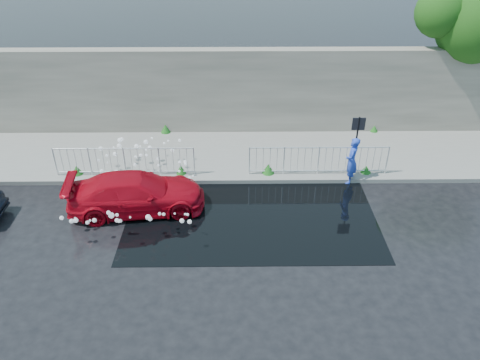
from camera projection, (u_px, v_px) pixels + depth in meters
name	position (u px, v px, depth m)	size (l,w,h in m)	color
ground	(236.00, 234.00, 14.38)	(90.00, 90.00, 0.00)	black
pavement	(235.00, 154.00, 18.61)	(30.00, 4.00, 0.15)	slate
curb	(236.00, 180.00, 16.90)	(30.00, 0.25, 0.16)	slate
retaining_wall	(235.00, 91.00, 19.53)	(30.00, 0.60, 3.50)	#625E53
puddle	(251.00, 214.00, 15.24)	(8.00, 5.00, 0.01)	black
sign_post	(357.00, 138.00, 16.16)	(0.45, 0.06, 2.50)	black
tree	(480.00, 18.00, 18.30)	(5.10, 3.18, 6.32)	#332114
railing_left	(125.00, 160.00, 16.82)	(5.05, 0.05, 1.10)	silver
railing_right	(318.00, 159.00, 16.88)	(5.05, 0.05, 1.10)	silver
weeds	(224.00, 155.00, 18.03)	(12.17, 3.93, 0.37)	#144D18
water_spray	(135.00, 175.00, 15.96)	(3.69, 5.52, 1.02)	white
red_car	(137.00, 193.00, 15.17)	(1.78, 4.38, 1.27)	#A90615
person	(352.00, 161.00, 16.52)	(0.64, 0.42, 1.75)	blue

